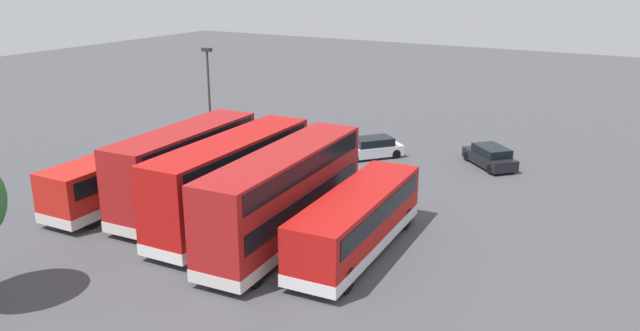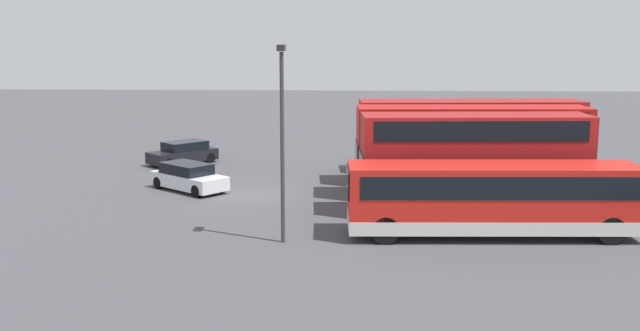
{
  "view_description": "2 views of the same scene",
  "coord_description": "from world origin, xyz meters",
  "px_view_note": "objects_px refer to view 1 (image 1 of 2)",
  "views": [
    {
      "loc": [
        -19.28,
        35.26,
        12.81
      ],
      "look_at": [
        -0.61,
        3.14,
        1.14
      ],
      "focal_mm": 35.59,
      "sensor_mm": 36.0,
      "label": 1
    },
    {
      "loc": [
        36.12,
        5.2,
        8.08
      ],
      "look_at": [
        0.23,
        3.52,
        1.59
      ],
      "focal_mm": 40.94,
      "sensor_mm": 36.0,
      "label": 2
    }
  ],
  "objects_px": {
    "bus_single_deck_near_end": "(357,220)",
    "bus_double_decker_third": "(232,179)",
    "lamp_post_tall": "(209,95)",
    "bus_single_deck_fifth": "(134,171)",
    "car_small_green": "(371,148)",
    "car_hatchback_silver": "(490,156)",
    "bus_double_decker_second": "(285,194)",
    "bus_double_decker_fourth": "(185,167)"
  },
  "relations": [
    {
      "from": "bus_double_decker_second",
      "to": "lamp_post_tall",
      "type": "xyz_separation_m",
      "value": [
        12.01,
        -9.07,
        2.07
      ]
    },
    {
      "from": "bus_single_deck_near_end",
      "to": "bus_single_deck_fifth",
      "type": "height_order",
      "value": "same"
    },
    {
      "from": "bus_double_decker_fourth",
      "to": "bus_single_deck_fifth",
      "type": "xyz_separation_m",
      "value": [
        3.77,
        0.17,
        -0.82
      ]
    },
    {
      "from": "bus_double_decker_fourth",
      "to": "car_hatchback_silver",
      "type": "bearing_deg",
      "value": -127.08
    },
    {
      "from": "bus_single_deck_near_end",
      "to": "bus_double_decker_fourth",
      "type": "relative_size",
      "value": 1.01
    },
    {
      "from": "bus_double_decker_second",
      "to": "car_small_green",
      "type": "relative_size",
      "value": 2.68
    },
    {
      "from": "bus_double_decker_third",
      "to": "car_hatchback_silver",
      "type": "xyz_separation_m",
      "value": [
        -8.71,
        -16.58,
        -1.75
      ]
    },
    {
      "from": "bus_single_deck_near_end",
      "to": "car_hatchback_silver",
      "type": "height_order",
      "value": "bus_single_deck_near_end"
    },
    {
      "from": "bus_double_decker_fourth",
      "to": "car_hatchback_silver",
      "type": "relative_size",
      "value": 2.38
    },
    {
      "from": "bus_single_deck_near_end",
      "to": "bus_double_decker_third",
      "type": "height_order",
      "value": "bus_double_decker_third"
    },
    {
      "from": "bus_single_deck_fifth",
      "to": "car_small_green",
      "type": "bearing_deg",
      "value": -119.9
    },
    {
      "from": "bus_double_decker_third",
      "to": "bus_double_decker_fourth",
      "type": "distance_m",
      "value": 3.53
    },
    {
      "from": "bus_double_decker_second",
      "to": "bus_double_decker_third",
      "type": "relative_size",
      "value": 1.06
    },
    {
      "from": "bus_single_deck_near_end",
      "to": "lamp_post_tall",
      "type": "height_order",
      "value": "lamp_post_tall"
    },
    {
      "from": "car_hatchback_silver",
      "to": "bus_double_decker_second",
      "type": "bearing_deg",
      "value": 73.04
    },
    {
      "from": "bus_double_decker_second",
      "to": "car_hatchback_silver",
      "type": "bearing_deg",
      "value": -106.96
    },
    {
      "from": "bus_double_decker_third",
      "to": "bus_double_decker_second",
      "type": "bearing_deg",
      "value": 172.4
    },
    {
      "from": "bus_double_decker_third",
      "to": "lamp_post_tall",
      "type": "relative_size",
      "value": 1.5
    },
    {
      "from": "bus_single_deck_near_end",
      "to": "bus_double_decker_second",
      "type": "bearing_deg",
      "value": 10.15
    },
    {
      "from": "bus_double_decker_third",
      "to": "bus_single_deck_near_end",
      "type": "bearing_deg",
      "value": -178.61
    },
    {
      "from": "bus_single_deck_near_end",
      "to": "car_small_green",
      "type": "height_order",
      "value": "bus_single_deck_near_end"
    },
    {
      "from": "car_small_green",
      "to": "lamp_post_tall",
      "type": "distance_m",
      "value": 11.74
    },
    {
      "from": "bus_double_decker_second",
      "to": "bus_double_decker_third",
      "type": "height_order",
      "value": "same"
    },
    {
      "from": "bus_single_deck_near_end",
      "to": "lamp_post_tall",
      "type": "xyz_separation_m",
      "value": [
        15.58,
        -8.43,
        2.9
      ]
    },
    {
      "from": "car_hatchback_silver",
      "to": "lamp_post_tall",
      "type": "bearing_deg",
      "value": 24.88
    },
    {
      "from": "bus_single_deck_near_end",
      "to": "lamp_post_tall",
      "type": "bearing_deg",
      "value": -28.4
    },
    {
      "from": "bus_single_deck_fifth",
      "to": "bus_double_decker_second",
      "type": "bearing_deg",
      "value": 176.16
    },
    {
      "from": "bus_single_deck_near_end",
      "to": "bus_double_decker_third",
      "type": "xyz_separation_m",
      "value": [
        7.08,
        0.17,
        0.83
      ]
    },
    {
      "from": "car_hatchback_silver",
      "to": "lamp_post_tall",
      "type": "height_order",
      "value": "lamp_post_tall"
    },
    {
      "from": "bus_single_deck_near_end",
      "to": "bus_single_deck_fifth",
      "type": "bearing_deg",
      "value": -0.33
    },
    {
      "from": "car_hatchback_silver",
      "to": "bus_single_deck_fifth",
      "type": "bearing_deg",
      "value": 45.61
    },
    {
      "from": "bus_double_decker_third",
      "to": "car_hatchback_silver",
      "type": "height_order",
      "value": "bus_double_decker_third"
    },
    {
      "from": "bus_double_decker_third",
      "to": "car_small_green",
      "type": "relative_size",
      "value": 2.54
    },
    {
      "from": "bus_single_deck_fifth",
      "to": "car_hatchback_silver",
      "type": "bearing_deg",
      "value": -134.39
    },
    {
      "from": "bus_single_deck_fifth",
      "to": "bus_single_deck_near_end",
      "type": "bearing_deg",
      "value": 179.67
    },
    {
      "from": "bus_single_deck_fifth",
      "to": "lamp_post_tall",
      "type": "bearing_deg",
      "value": -81.64
    },
    {
      "from": "car_hatchback_silver",
      "to": "car_small_green",
      "type": "xyz_separation_m",
      "value": [
        7.8,
        2.1,
        0.0
      ]
    },
    {
      "from": "bus_double_decker_second",
      "to": "car_small_green",
      "type": "bearing_deg",
      "value": -80.13
    },
    {
      "from": "bus_single_deck_near_end",
      "to": "car_small_green",
      "type": "distance_m",
      "value": 15.61
    },
    {
      "from": "car_hatchback_silver",
      "to": "lamp_post_tall",
      "type": "xyz_separation_m",
      "value": [
        17.21,
        7.98,
        3.82
      ]
    },
    {
      "from": "bus_double_decker_second",
      "to": "bus_double_decker_fourth",
      "type": "distance_m",
      "value": 7.07
    },
    {
      "from": "lamp_post_tall",
      "to": "car_hatchback_silver",
      "type": "bearing_deg",
      "value": -155.12
    }
  ]
}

